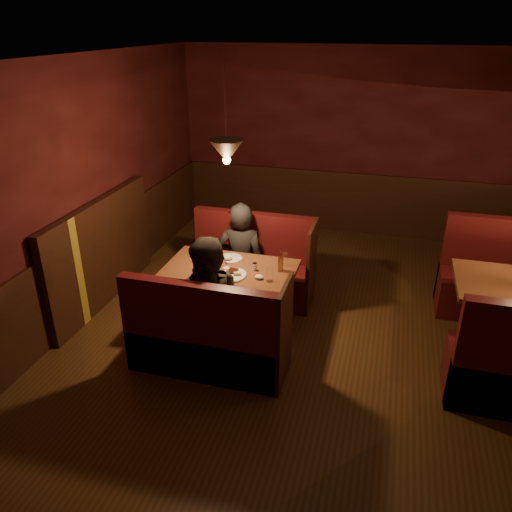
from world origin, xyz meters
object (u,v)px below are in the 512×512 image
(second_bench_far, at_px, (511,286))
(main_bench_far, at_px, (253,271))
(main_bench_near, at_px, (208,343))
(diner_a, at_px, (241,239))
(main_table, at_px, (231,283))
(diner_b, at_px, (212,286))

(second_bench_far, bearing_deg, main_bench_far, -172.77)
(main_bench_near, relative_size, diner_a, 0.96)
(main_table, height_order, diner_b, diner_b)
(second_bench_far, xyz_separation_m, diner_b, (-3.09, -1.77, 0.48))
(diner_b, bearing_deg, main_bench_far, 82.70)
(main_bench_far, bearing_deg, main_bench_near, -90.00)
(main_table, bearing_deg, main_bench_near, -88.95)
(main_table, height_order, main_bench_far, main_bench_far)
(diner_b, bearing_deg, diner_a, 87.90)
(main_table, xyz_separation_m, diner_b, (-0.01, -0.57, 0.26))
(main_table, bearing_deg, diner_b, -91.00)
(second_bench_far, bearing_deg, diner_a, -171.02)
(diner_a, bearing_deg, diner_b, 90.03)
(second_bench_far, distance_m, diner_a, 3.26)
(main_bench_far, height_order, diner_b, diner_b)
(second_bench_far, bearing_deg, diner_b, -150.23)
(second_bench_far, xyz_separation_m, diner_a, (-3.19, -0.50, 0.45))
(second_bench_far, height_order, diner_b, diner_b)
(diner_a, xyz_separation_m, diner_b, (0.09, -1.27, 0.03))
(main_bench_far, distance_m, main_bench_near, 1.61)
(main_table, height_order, main_bench_near, main_bench_near)
(second_bench_far, bearing_deg, main_bench_near, -146.85)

